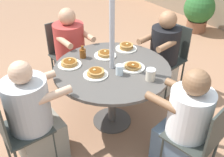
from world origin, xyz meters
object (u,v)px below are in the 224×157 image
(patio_chair_west, at_px, (65,50))
(pancake_plate_d, at_px, (96,73))
(patio_table, at_px, (112,75))
(syrup_bottle, at_px, (83,53))
(diner_west, at_px, (72,55))
(coffee_cup, at_px, (150,75))
(patio_chair_south, at_px, (170,54))
(diner_east, at_px, (184,127))
(patio_chair_east, at_px, (202,136))
(potted_shrub, at_px, (199,10))
(pancake_plate_e, at_px, (133,67))
(pancake_plate_a, at_px, (105,54))
(pancake_plate_c, at_px, (126,47))
(pancake_plate_b, at_px, (69,63))
(drinking_glass_a, at_px, (119,70))
(diner_north, at_px, (34,119))
(diner_south, at_px, (162,58))
(patio_chair_north, at_px, (15,127))

(patio_chair_west, bearing_deg, pancake_plate_d, 78.71)
(patio_chair_west, bearing_deg, patio_table, 90.00)
(syrup_bottle, bearing_deg, diner_west, 169.27)
(patio_table, height_order, diner_west, diner_west)
(coffee_cup, bearing_deg, patio_chair_south, 123.89)
(diner_east, relative_size, pancake_plate_d, 4.41)
(syrup_bottle, bearing_deg, patio_chair_east, 14.70)
(potted_shrub, bearing_deg, pancake_plate_e, -62.38)
(pancake_plate_a, height_order, pancake_plate_e, pancake_plate_a)
(patio_table, bearing_deg, patio_chair_east, 11.98)
(diner_west, distance_m, potted_shrub, 2.98)
(diner_east, height_order, pancake_plate_c, diner_east)
(pancake_plate_b, relative_size, potted_shrub, 0.32)
(drinking_glass_a, bearing_deg, pancake_plate_b, -142.61)
(pancake_plate_c, distance_m, pancake_plate_e, 0.43)
(diner_east, relative_size, drinking_glass_a, 10.71)
(diner_north, relative_size, potted_shrub, 1.43)
(diner_north, height_order, pancake_plate_d, diner_north)
(diner_west, bearing_deg, syrup_bottle, 76.36)
(patio_chair_west, distance_m, syrup_bottle, 0.76)
(diner_west, height_order, coffee_cup, diner_west)
(diner_south, bearing_deg, diner_west, 41.37)
(drinking_glass_a, bearing_deg, patio_chair_south, 107.78)
(diner_west, bearing_deg, drinking_glass_a, 88.96)
(pancake_plate_d, bearing_deg, patio_chair_east, 23.52)
(patio_chair_north, distance_m, pancake_plate_c, 1.47)
(drinking_glass_a, bearing_deg, diner_north, -96.41)
(diner_south, height_order, diner_west, diner_west)
(patio_table, bearing_deg, syrup_bottle, -157.81)
(diner_south, xyz_separation_m, pancake_plate_e, (0.28, -0.69, 0.24))
(diner_south, bearing_deg, coffee_cup, 118.05)
(pancake_plate_b, relative_size, pancake_plate_d, 1.00)
(pancake_plate_c, distance_m, drinking_glass_a, 0.55)
(pancake_plate_c, bearing_deg, diner_east, -9.36)
(diner_east, bearing_deg, syrup_bottle, 93.09)
(pancake_plate_b, bearing_deg, diner_east, 24.58)
(patio_chair_north, height_order, pancake_plate_d, patio_chair_north)
(diner_south, bearing_deg, potted_shrub, -70.90)
(diner_south, bearing_deg, pancake_plate_d, 89.90)
(pancake_plate_a, distance_m, pancake_plate_d, 0.41)
(pancake_plate_b, relative_size, coffee_cup, 2.13)
(diner_north, distance_m, patio_chair_west, 1.37)
(coffee_cup, bearing_deg, patio_chair_east, 3.98)
(pancake_plate_a, bearing_deg, patio_chair_west, -170.86)
(diner_east, bearing_deg, pancake_plate_d, 103.69)
(diner_east, relative_size, pancake_plate_c, 4.41)
(pancake_plate_c, relative_size, potted_shrub, 0.32)
(coffee_cup, bearing_deg, pancake_plate_b, -142.64)
(patio_chair_east, bearing_deg, pancake_plate_b, 101.09)
(patio_chair_south, bearing_deg, diner_north, 86.82)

